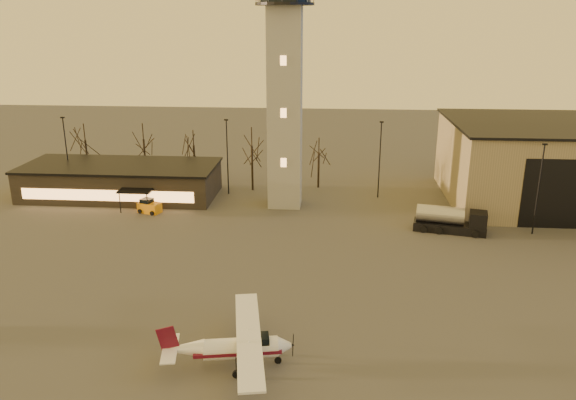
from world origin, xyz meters
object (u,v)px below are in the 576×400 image
(control_tower, at_px, (285,74))
(fuel_truck, at_px, (450,222))
(terminal, at_px, (121,180))
(hangar, at_px, (571,163))
(service_cart, at_px, (149,207))
(cessna_front, at_px, (243,351))

(control_tower, relative_size, fuel_truck, 4.05)
(control_tower, xyz_separation_m, fuel_truck, (18.97, -8.03, -15.19))
(terminal, bearing_deg, control_tower, -5.15)
(hangar, xyz_separation_m, terminal, (-57.99, -2.00, -3.00))
(terminal, xyz_separation_m, service_cart, (5.74, -6.35, -1.50))
(control_tower, bearing_deg, fuel_truck, -22.93)
(control_tower, xyz_separation_m, cessna_front, (0.09, -34.89, -15.19))
(control_tower, distance_m, terminal, 26.24)
(fuel_truck, bearing_deg, control_tower, 168.82)
(terminal, distance_m, fuel_truck, 42.18)
(control_tower, xyz_separation_m, terminal, (-21.99, 1.98, -14.17))
(terminal, relative_size, cessna_front, 2.09)
(fuel_truck, bearing_deg, cessna_front, -113.36)
(hangar, xyz_separation_m, service_cart, (-52.26, -8.35, -4.50))
(terminal, distance_m, service_cart, 8.69)
(hangar, relative_size, terminal, 1.20)
(cessna_front, xyz_separation_m, service_cart, (-16.35, 30.52, -0.49))
(service_cart, bearing_deg, terminal, 151.51)
(terminal, height_order, fuel_truck, terminal)
(fuel_truck, bearing_deg, service_cart, -174.18)
(terminal, bearing_deg, hangar, 1.97)
(control_tower, relative_size, service_cart, 10.78)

